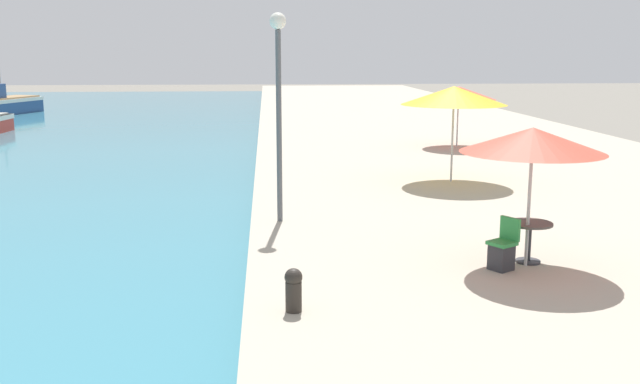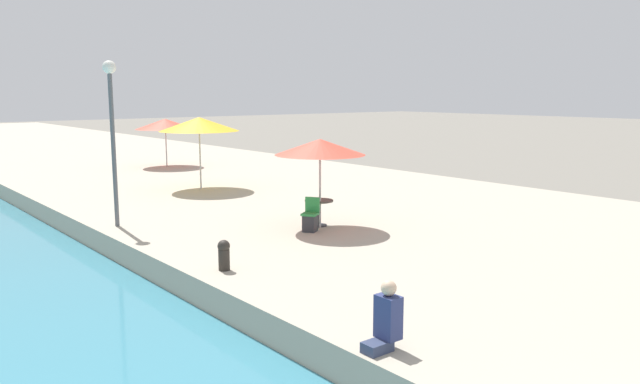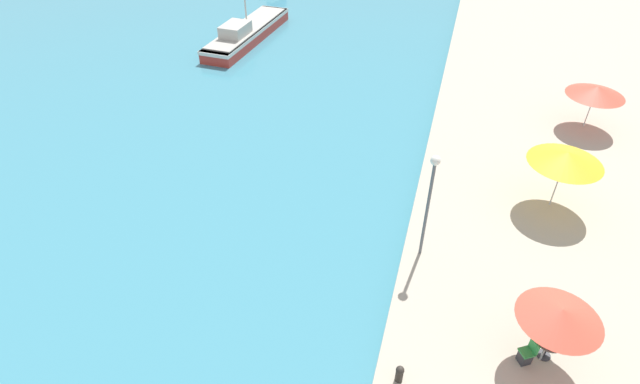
% 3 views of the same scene
% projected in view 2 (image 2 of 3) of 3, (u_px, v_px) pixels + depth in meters
% --- Properties ---
extents(quay_promenade, '(16.00, 90.00, 0.65)m').
position_uv_depth(quay_promenade, '(106.00, 159.00, 38.12)').
color(quay_promenade, '#B2A893').
rests_on(quay_promenade, ground_plane).
extents(cafe_umbrella_pink, '(2.49, 2.49, 2.46)m').
position_uv_depth(cafe_umbrella_pink, '(320.00, 147.00, 16.92)').
color(cafe_umbrella_pink, '#B7B7B7').
rests_on(cafe_umbrella_pink, quay_promenade).
extents(cafe_umbrella_white, '(3.04, 3.04, 2.77)m').
position_uv_depth(cafe_umbrella_white, '(199.00, 124.00, 23.79)').
color(cafe_umbrella_white, '#B7B7B7').
rests_on(cafe_umbrella_white, quay_promenade).
extents(cafe_umbrella_striped, '(2.95, 2.95, 2.40)m').
position_uv_depth(cafe_umbrella_striped, '(165.00, 124.00, 31.17)').
color(cafe_umbrella_striped, '#B7B7B7').
rests_on(cafe_umbrella_striped, quay_promenade).
extents(cafe_table, '(0.80, 0.80, 0.74)m').
position_uv_depth(cafe_table, '(319.00, 207.00, 17.40)').
color(cafe_table, '#333338').
rests_on(cafe_table, quay_promenade).
extents(cafe_chair_left, '(0.58, 0.57, 0.91)m').
position_uv_depth(cafe_chair_left, '(310.00, 220.00, 16.76)').
color(cafe_chair_left, '#2D2D33').
rests_on(cafe_chair_left, quay_promenade).
extents(person_at_quay, '(0.56, 0.36, 1.03)m').
position_uv_depth(person_at_quay, '(386.00, 319.00, 9.04)').
color(person_at_quay, '#333D5B').
rests_on(person_at_quay, quay_promenade).
extents(mooring_bollard, '(0.26, 0.26, 0.65)m').
position_uv_depth(mooring_bollard, '(224.00, 254.00, 13.09)').
color(mooring_bollard, '#2D2823').
rests_on(mooring_bollard, quay_promenade).
extents(lamppost, '(0.36, 0.36, 4.56)m').
position_uv_depth(lamppost, '(112.00, 115.00, 16.99)').
color(lamppost, '#565B60').
rests_on(lamppost, quay_promenade).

